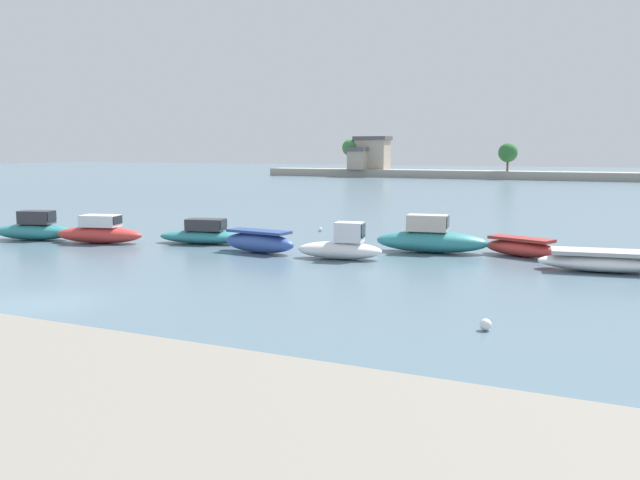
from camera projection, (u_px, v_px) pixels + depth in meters
ground_plane at (40, 304)px, 22.75m from camera, size 400.00×400.00×0.00m
moored_boat_0 at (35, 229)px, 38.92m from camera, size 4.90×2.98×1.66m
moored_boat_1 at (100, 232)px, 37.54m from camera, size 5.18×2.82×1.54m
moored_boat_2 at (204, 235)px, 37.38m from camera, size 5.21×2.85×1.35m
moored_boat_3 at (259, 242)px, 34.09m from camera, size 4.27×1.80×1.12m
moored_boat_4 at (342, 247)px, 32.04m from camera, size 4.24×2.13×1.74m
moored_boat_5 at (431, 239)px, 34.13m from camera, size 5.78×2.67×1.88m
moored_boat_6 at (521, 247)px, 32.89m from camera, size 4.05×2.50×0.91m
moored_boat_7 at (605, 262)px, 28.79m from camera, size 5.66×2.77×0.89m
mooring_buoy_0 at (320, 229)px, 42.99m from camera, size 0.26×0.26×0.26m
mooring_buoy_1 at (486, 325)px, 19.40m from camera, size 0.34×0.34×0.34m
distant_shoreline at (510, 167)px, 119.08m from camera, size 101.59×7.46×7.59m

